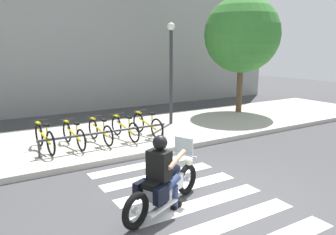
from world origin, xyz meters
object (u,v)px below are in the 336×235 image
motorcycle (165,186)px  bicycle_0 (45,138)px  rider (162,168)px  bike_rack (107,133)px  bicycle_4 (147,125)px  bicycle_2 (100,131)px  bicycle_3 (125,128)px  bicycle_1 (74,135)px  street_lamp (171,64)px  tree_near_rack (242,35)px

motorcycle → bicycle_0: motorcycle is taller
rider → motorcycle: bearing=21.3°
rider → bike_rack: rider is taller
motorcycle → bicycle_4: motorcycle is taller
bicycle_2 → bicycle_4: bearing=-0.0°
rider → bike_rack: 3.77m
bicycle_0 → bike_rack: size_ratio=0.45×
bicycle_0 → bicycle_3: bearing=0.0°
bicycle_1 → bicycle_3: (1.57, 0.00, -0.00)m
rider → bicycle_0: (-1.19, 4.30, -0.31)m
bicycle_4 → bicycle_2: bearing=180.0°
bike_rack → bicycle_1: bearing=144.9°
motorcycle → bicycle_2: motorcycle is taller
bicycle_2 → bicycle_3: (0.79, 0.00, -0.00)m
bicycle_2 → bicycle_3: size_ratio=0.96×
motorcycle → bike_rack: bearing=85.2°
bicycle_2 → street_lamp: (3.13, 1.07, 1.85)m
bicycle_4 → tree_near_rack: 6.28m
bicycle_4 → bicycle_0: bearing=-180.0°
street_lamp → motorcycle: bearing=-122.8°
bicycle_0 → bicycle_1: size_ratio=1.01×
rider → bicycle_2: 4.33m
bicycle_3 → bicycle_4: bearing=-0.0°
tree_near_rack → rider: bearing=-141.7°
bicycle_0 → bicycle_4: (3.15, 0.00, -0.01)m
bicycle_0 → tree_near_rack: (8.48, 1.47, 2.96)m
rider → bicycle_2: rider is taller
bicycle_4 → street_lamp: 2.63m
motorcycle → bicycle_0: size_ratio=1.22×
bicycle_1 → bicycle_3: bearing=0.0°
bicycle_0 → street_lamp: 5.16m
bicycle_0 → bicycle_2: bicycle_0 is taller
bicycle_3 → bike_rack: 0.97m
bicycle_0 → tree_near_rack: size_ratio=0.33×
bike_rack → tree_near_rack: (6.91, 2.02, 2.91)m
bicycle_1 → tree_near_rack: size_ratio=0.33×
rider → bicycle_4: bearing=65.5°
bicycle_2 → street_lamp: bearing=18.8°
rider → bike_rack: size_ratio=0.38×
bicycle_1 → tree_near_rack: bearing=10.8°
bicycle_2 → bicycle_4: bicycle_4 is taller
bicycle_1 → bicycle_2: size_ratio=1.04×
bicycle_4 → motorcycle: bearing=-113.8°
bike_rack → bicycle_0: bearing=160.6°
rider → bicycle_2: size_ratio=0.89×
bicycle_2 → tree_near_rack: tree_near_rack is taller
street_lamp → tree_near_rack: 3.96m
bicycle_4 → tree_near_rack: size_ratio=0.34×
motorcycle → bicycle_4: (1.89, 4.27, 0.05)m
bicycle_1 → street_lamp: 4.46m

